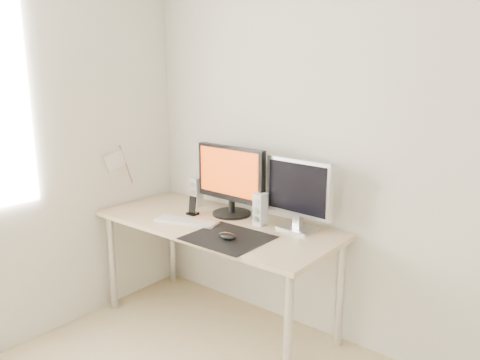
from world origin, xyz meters
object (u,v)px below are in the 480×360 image
Objects in this scene: speaker_right at (260,209)px; second_monitor at (298,191)px; mouse at (227,236)px; desk at (217,233)px; keyboard at (186,221)px; speaker_left at (197,191)px; phone_dock at (193,209)px; main_monitor at (231,178)px.

second_monitor is at bearing 16.77° from speaker_right.
mouse is 0.07× the size of desk.
speaker_left is at bearing 123.77° from keyboard.
phone_dock is at bearing 120.49° from keyboard.
keyboard reaches higher than desk.
keyboard is at bearing -152.64° from second_monitor.
phone_dock reaches higher than keyboard.
speaker_right is 0.47× the size of keyboard.
speaker_right is (-0.23, -0.07, -0.14)m from second_monitor.
speaker_right is at bearing 32.78° from keyboard.
mouse is at bearing -38.39° from desk.
keyboard is at bearing -56.23° from speaker_left.
main_monitor is at bearing 171.00° from speaker_right.
mouse is 0.58× the size of speaker_left.
speaker_left is (-0.34, 0.02, -0.15)m from main_monitor.
desk is 0.45m from speaker_left.
keyboard is (-0.41, 0.08, -0.02)m from mouse.
speaker_left is at bearing 175.86° from main_monitor.
phone_dock is (0.13, -0.18, -0.06)m from speaker_left.
main_monitor is (-0.02, 0.17, 0.33)m from desk.
speaker_left is 0.40m from keyboard.
keyboard is (-0.63, -0.32, -0.23)m from second_monitor.
desk is at bearing -28.29° from speaker_left.
keyboard is at bearing -147.22° from speaker_right.
main_monitor reaches higher than mouse.
second_monitor reaches higher than speaker_right.
main_monitor is 2.69× the size of speaker_left.
speaker_left is 0.47× the size of keyboard.
main_monitor is 0.41m from keyboard.
speaker_left is (-0.36, 0.20, 0.18)m from desk.
phone_dock is at bearing -143.53° from main_monitor.
mouse is 0.27× the size of keyboard.
speaker_right is at bearing -9.00° from main_monitor.
desk is 0.33m from speaker_right.
main_monitor is 2.69× the size of speaker_right.
speaker_right is 0.48m from keyboard.
second_monitor is at bearing 22.28° from desk.
speaker_left is at bearing 151.71° from desk.
main_monitor reaches higher than speaker_right.
desk is 0.61m from second_monitor.
main_monitor is (-0.29, 0.38, 0.23)m from mouse.
keyboard is (-0.15, -0.13, 0.09)m from desk.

